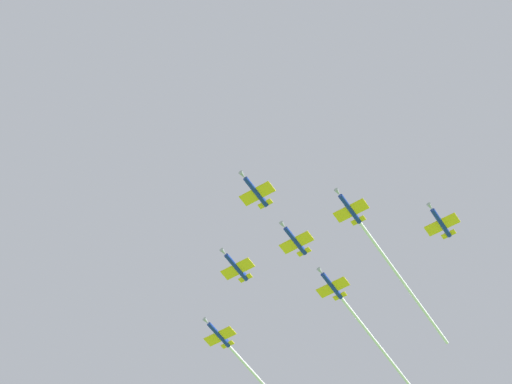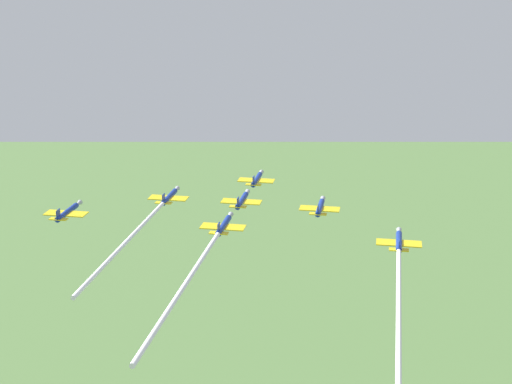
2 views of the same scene
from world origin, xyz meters
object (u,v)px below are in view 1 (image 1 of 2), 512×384
object	(u,v)px
jet_port_inner	(383,255)
jet_port_trail	(364,327)
jet_port_outer	(295,240)
jet_starboard_inner	(236,267)
jet_starboard_outer	(441,222)
jet_center_rear	(255,374)
jet_lead	(255,191)

from	to	relation	value
jet_port_inner	jet_port_trail	size ratio (longest dim) A/B	0.99
jet_port_inner	jet_port_trail	distance (m)	24.61
jet_port_inner	jet_port_outer	distance (m)	21.43
jet_starboard_inner	jet_starboard_outer	size ratio (longest dim) A/B	1.00
jet_port_inner	jet_starboard_outer	distance (m)	15.64
jet_port_trail	jet_starboard_inner	bearing A→B (deg)	66.10
jet_starboard_outer	jet_port_trail	size ratio (longest dim) A/B	0.22
jet_port_inner	jet_port_outer	world-z (taller)	jet_port_outer
jet_center_rear	jet_port_trail	distance (m)	31.42
jet_port_outer	jet_starboard_inner	bearing A→B (deg)	5.71
jet_lead	jet_starboard_inner	distance (m)	22.08
jet_starboard_outer	jet_lead	bearing A→B (deg)	45.00
jet_lead	jet_port_trail	world-z (taller)	jet_port_trail
jet_port_outer	jet_port_trail	xyz separation A→B (m)	(-19.36, 27.54, 0.63)
jet_lead	jet_port_outer	world-z (taller)	jet_port_outer
jet_starboard_inner	jet_starboard_outer	distance (m)	49.38
jet_port_inner	jet_center_rear	xyz separation A→B (m)	(-47.64, -13.64, -1.01)
jet_port_inner	jet_center_rear	world-z (taller)	jet_port_inner
jet_lead	jet_port_inner	world-z (taller)	jet_lead
jet_starboard_inner	jet_center_rear	bearing A→B (deg)	-64.33
jet_lead	jet_center_rear	distance (m)	57.33
jet_port_inner	jet_port_outer	size ratio (longest dim) A/B	4.53
jet_port_inner	jet_starboard_inner	world-z (taller)	jet_port_inner
jet_starboard_inner	jet_port_outer	size ratio (longest dim) A/B	1.00
jet_starboard_inner	jet_center_rear	distance (m)	36.03
jet_starboard_outer	jet_port_trail	bearing A→B (deg)	-32.15
jet_lead	jet_port_trail	xyz separation A→B (m)	(-29.23, 41.59, 1.09)
jet_starboard_inner	jet_lead	bearing A→B (deg)	135.00
jet_starboard_inner	jet_port_trail	size ratio (longest dim) A/B	0.22
jet_lead	jet_port_inner	distance (m)	35.46
jet_port_outer	jet_port_trail	world-z (taller)	jet_port_trail
jet_lead	jet_starboard_inner	size ratio (longest dim) A/B	1.00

